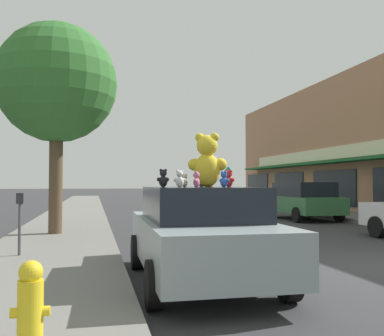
# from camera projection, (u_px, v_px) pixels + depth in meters

# --- Properties ---
(sidewalk_near) EXTENTS (2.96, 90.00, 0.17)m
(sidewalk_near) POSITION_uv_depth(u_px,v_px,m) (33.00, 281.00, 6.76)
(sidewalk_near) COLOR slate
(sidewalk_near) RESTS_ON ground_plane
(plush_art_car) EXTENTS (2.13, 4.39, 1.57)m
(plush_art_car) POSITION_uv_depth(u_px,v_px,m) (200.00, 232.00, 7.05)
(plush_art_car) COLOR #8C999E
(plush_art_car) RESTS_ON ground_plane
(teddy_bear_giant) EXTENTS (0.70, 0.51, 0.93)m
(teddy_bear_giant) POSITION_uv_depth(u_px,v_px,m) (207.00, 161.00, 7.33)
(teddy_bear_giant) COLOR yellow
(teddy_bear_giant) RESTS_ON plush_art_car
(teddy_bear_cream) EXTENTS (0.16, 0.15, 0.23)m
(teddy_bear_cream) POSITION_uv_depth(u_px,v_px,m) (184.00, 181.00, 7.34)
(teddy_bear_cream) COLOR beige
(teddy_bear_cream) RESTS_ON plush_art_car
(teddy_bear_red) EXTENTS (0.17, 0.21, 0.29)m
(teddy_bear_red) POSITION_uv_depth(u_px,v_px,m) (229.00, 179.00, 7.02)
(teddy_bear_red) COLOR red
(teddy_bear_red) RESTS_ON plush_art_car
(teddy_bear_purple) EXTENTS (0.27, 0.24, 0.37)m
(teddy_bear_purple) POSITION_uv_depth(u_px,v_px,m) (202.00, 177.00, 7.57)
(teddy_bear_purple) COLOR purple
(teddy_bear_purple) RESTS_ON plush_art_car
(teddy_bear_teal) EXTENTS (0.20, 0.27, 0.35)m
(teddy_bear_teal) POSITION_uv_depth(u_px,v_px,m) (229.00, 177.00, 7.44)
(teddy_bear_teal) COLOR teal
(teddy_bear_teal) RESTS_ON plush_art_car
(teddy_bear_orange) EXTENTS (0.23, 0.15, 0.31)m
(teddy_bear_orange) POSITION_uv_depth(u_px,v_px,m) (210.00, 179.00, 8.17)
(teddy_bear_orange) COLOR orange
(teddy_bear_orange) RESTS_ON plush_art_car
(teddy_bear_pink) EXTENTS (0.14, 0.19, 0.25)m
(teddy_bear_pink) POSITION_uv_depth(u_px,v_px,m) (196.00, 180.00, 6.57)
(teddy_bear_pink) COLOR pink
(teddy_bear_pink) RESTS_ON plush_art_car
(teddy_bear_blue) EXTENTS (0.17, 0.19, 0.26)m
(teddy_bear_blue) POSITION_uv_depth(u_px,v_px,m) (224.00, 179.00, 6.84)
(teddy_bear_blue) COLOR blue
(teddy_bear_blue) RESTS_ON plush_art_car
(teddy_bear_black) EXTENTS (0.23, 0.16, 0.30)m
(teddy_bear_black) POSITION_uv_depth(u_px,v_px,m) (163.00, 178.00, 7.06)
(teddy_bear_black) COLOR black
(teddy_bear_black) RESTS_ON plush_art_car
(teddy_bear_white) EXTENTS (0.21, 0.13, 0.28)m
(teddy_bear_white) POSITION_uv_depth(u_px,v_px,m) (180.00, 179.00, 6.90)
(teddy_bear_white) COLOR white
(teddy_bear_white) RESTS_ON plush_art_car
(parked_car_far_right) EXTENTS (2.16, 4.21, 1.68)m
(parked_car_far_right) POSITION_uv_depth(u_px,v_px,m) (303.00, 200.00, 19.33)
(parked_car_far_right) COLOR #336B3D
(parked_car_far_right) RESTS_ON ground_plane
(street_tree) EXTENTS (3.55, 3.55, 6.24)m
(street_tree) POSITION_uv_depth(u_px,v_px,m) (57.00, 84.00, 12.72)
(street_tree) COLOR brown
(street_tree) RESTS_ON sidewalk_near
(fire_hydrant) EXTENTS (0.33, 0.22, 0.79)m
(fire_hydrant) POSITION_uv_depth(u_px,v_px,m) (30.00, 306.00, 3.74)
(fire_hydrant) COLOR yellow
(fire_hydrant) RESTS_ON sidewalk_near
(parking_meter) EXTENTS (0.14, 0.10, 1.27)m
(parking_meter) POSITION_uv_depth(u_px,v_px,m) (20.00, 216.00, 8.74)
(parking_meter) COLOR #4C4C51
(parking_meter) RESTS_ON sidewalk_near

